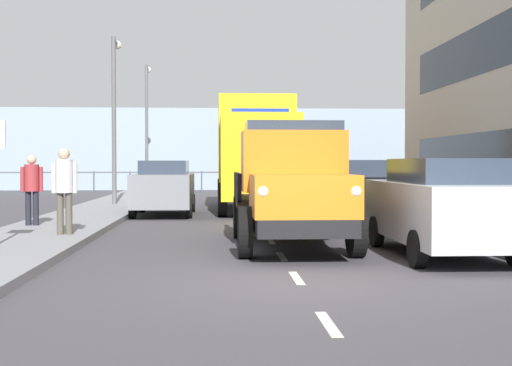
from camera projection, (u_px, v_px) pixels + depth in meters
The scene contains 17 objects.
ground_plane at pixel (257, 221), 19.39m from camera, with size 80.00×80.00×0.00m, color #423F44.
sidewalk_left at pixel (427, 217), 19.67m from camera, with size 2.42×39.23×0.15m, color gray.
sidewalk_right at pixel (81, 219), 19.10m from camera, with size 2.42×39.23×0.15m, color gray.
road_centreline_markings at pixel (259, 223), 18.46m from camera, with size 0.12×34.66×0.01m.
sea_horizon at pixel (235, 149), 41.88m from camera, with size 80.00×0.80×5.00m, color #8C9EAD.
seawall_railing at pixel (237, 176), 38.33m from camera, with size 28.08×0.08×1.20m.
truck_vintage_orange at pixel (293, 187), 13.02m from camera, with size 2.17×5.64×2.43m.
lorry_cargo_yellow at pixel (255, 151), 23.58m from camera, with size 2.58×8.20×3.87m.
car_silver_kerbside_near at pixel (440, 205), 11.98m from camera, with size 1.78×4.40×1.72m.
car_black_kerbside_1 at pixel (365, 191), 18.05m from camera, with size 1.83×3.86×1.72m.
car_maroon_kerbside_2 at pixel (333, 185), 23.10m from camera, with size 1.77×4.17×1.72m.
car_red_kerbside_3 at pixel (309, 181), 28.94m from camera, with size 1.86×4.19×1.72m.
car_grey_oppositeside_0 at pixel (164, 187), 21.42m from camera, with size 1.85×4.23×1.72m.
pedestrian_near_railing at pixel (64, 183), 14.16m from camera, with size 0.53×0.34×1.80m.
pedestrian_strolling at pixel (32, 184), 16.28m from camera, with size 0.53×0.34×1.68m.
lamp_post_promenade at pixel (115, 104), 24.93m from camera, with size 0.32×1.14×6.10m.
lamp_post_far at pixel (147, 117), 35.43m from camera, with size 0.32×1.14×6.60m.
Camera 1 is at (1.13, 9.26, 1.64)m, focal length 47.70 mm.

